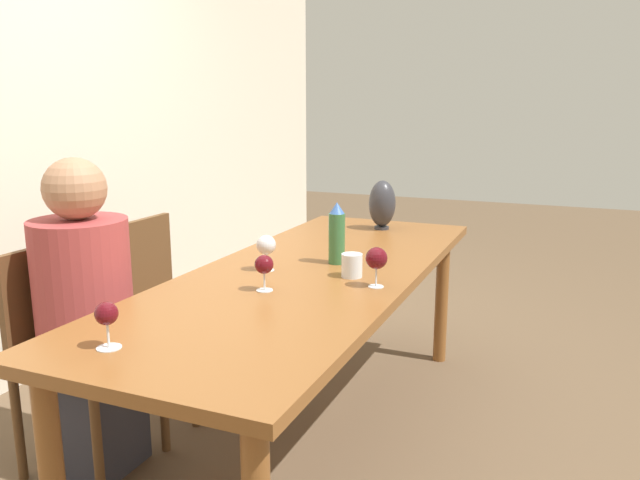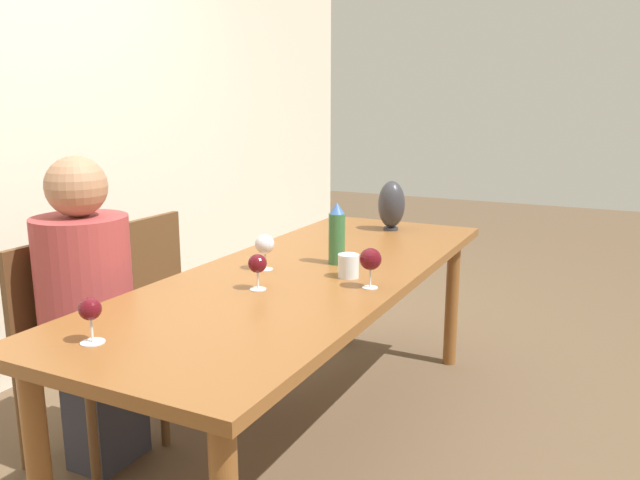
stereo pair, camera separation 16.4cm
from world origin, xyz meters
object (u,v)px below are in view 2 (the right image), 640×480
Objects in this scene: wine_glass_0 at (257,264)px; chair_near at (77,341)px; wine_glass_3 at (265,245)px; vase at (391,205)px; person_near at (89,303)px; chair_far at (175,300)px; water_tumbler at (348,266)px; wine_glass_1 at (90,311)px; water_bottle at (337,234)px; wine_glass_2 at (370,260)px.

wine_glass_0 reaches higher than chair_near.
wine_glass_3 is 0.17× the size of chair_near.
person_near reaches higher than vase.
chair_far is at bearing 7.65° from person_near.
water_tumbler is 0.35m from wine_glass_3.
vase is 1.80× the size of wine_glass_3.
wine_glass_1 reaches higher than water_tumbler.
water_bottle is 1.96× the size of wine_glass_1.
water_tumbler is at bearing -142.83° from water_bottle.
chair_near is at bearing 108.82° from wine_glass_2.
wine_glass_0 is 1.00× the size of wine_glass_1.
wine_glass_2 reaches higher than chair_far.
chair_near is (0.47, 0.60, -0.36)m from wine_glass_1.
water_tumbler is 0.10× the size of chair_far.
water_bottle is 0.37m from wine_glass_2.
water_bottle is at bearing -52.69° from chair_near.
vase is 1.20m from chair_far.
water_bottle is 1.13m from wine_glass_1.
chair_far is (0.23, 1.09, -0.37)m from wine_glass_2.
water_bottle reaches higher than wine_glass_1.
wine_glass_0 is 0.88× the size of wine_glass_2.
vase is 1.98× the size of wine_glass_0.
wine_glass_1 is (-0.93, 0.37, 0.05)m from water_tumbler.
wine_glass_2 is (-0.26, -0.26, -0.02)m from water_bottle.
wine_glass_1 is 0.11× the size of person_near.
wine_glass_1 is at bearing 178.56° from wine_glass_3.
vase is 1.75× the size of wine_glass_2.
wine_glass_3 reaches higher than wine_glass_1.
water_bottle is at bearing 37.17° from water_tumbler.
person_near is at bearing -90.00° from chair_near.
person_near reaches higher than wine_glass_1.
water_tumbler is 0.10× the size of chair_near.
wine_glass_3 reaches higher than water_tumbler.
wine_glass_3 is 0.83m from chair_near.
person_near is at bearing 153.02° from vase.
wine_glass_3 is 0.12× the size of person_near.
wine_glass_0 reaches higher than water_tumbler.
wine_glass_2 reaches higher than wine_glass_1.
wine_glass_0 is 0.11× the size of person_near.
wine_glass_1 is 0.72m from person_near.
water_bottle is 0.31m from wine_glass_3.
vase is at bearing -29.53° from chair_near.
wine_glass_2 is at bearing -30.60° from wine_glass_1.
wine_glass_3 is at bearing -52.00° from person_near.
water_bottle is 1.97× the size of wine_glass_0.
person_near is (-0.37, 1.01, -0.20)m from wine_glass_2.
water_bottle reaches higher than chair_far.
person_near is (-0.17, 0.66, -0.19)m from wine_glass_0.
chair_near is (-0.42, 0.62, -0.37)m from wine_glass_3.
vase is 1.07m from wine_glass_2.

